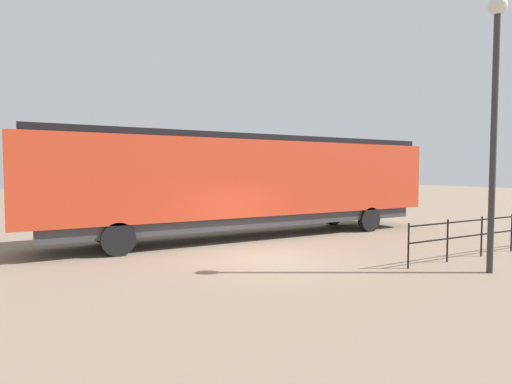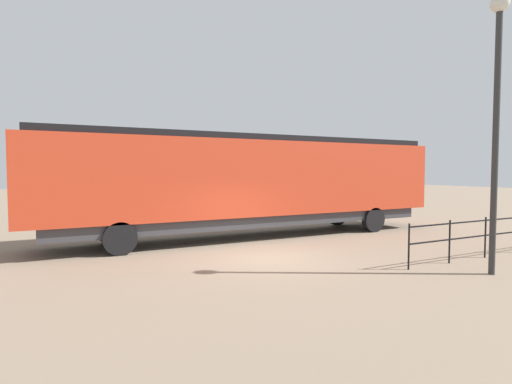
% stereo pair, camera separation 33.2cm
% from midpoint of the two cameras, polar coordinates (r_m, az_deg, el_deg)
% --- Properties ---
extents(ground_plane, '(120.00, 120.00, 0.00)m').
position_cam_midpoint_polar(ground_plane, '(12.90, 0.79, -9.34)').
color(ground_plane, '#84705B').
extents(locomotive, '(2.88, 17.13, 4.18)m').
position_cam_midpoint_polar(locomotive, '(16.98, 0.06, 1.62)').
color(locomotive, red).
rests_on(locomotive, ground_plane).
extents(lamp_post, '(0.47, 0.47, 7.30)m').
position_cam_midpoint_polar(lamp_post, '(12.60, 30.00, 11.87)').
color(lamp_post, '#2D2D2D').
rests_on(lamp_post, ground_plane).
extents(platform_fence, '(0.05, 8.53, 1.30)m').
position_cam_midpoint_polar(platform_fence, '(15.56, 30.38, -4.54)').
color(platform_fence, black).
rests_on(platform_fence, ground_plane).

